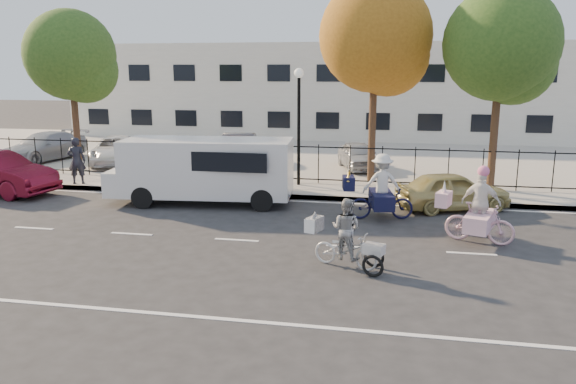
% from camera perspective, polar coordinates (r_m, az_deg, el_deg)
% --- Properties ---
extents(ground, '(120.00, 120.00, 0.00)m').
position_cam_1_polar(ground, '(15.03, -5.24, -4.89)').
color(ground, '#333334').
extents(road_markings, '(60.00, 9.52, 0.01)m').
position_cam_1_polar(road_markings, '(15.03, -5.24, -4.87)').
color(road_markings, silver).
rests_on(road_markings, ground).
extents(curb, '(60.00, 0.10, 0.15)m').
position_cam_1_polar(curb, '(19.74, -1.22, -0.41)').
color(curb, '#A8A399').
rests_on(curb, ground).
extents(sidewalk, '(60.00, 2.20, 0.15)m').
position_cam_1_polar(sidewalk, '(20.75, -0.61, 0.23)').
color(sidewalk, '#A8A399').
rests_on(sidewalk, ground).
extents(parking_lot, '(60.00, 15.60, 0.15)m').
position_cam_1_polar(parking_lot, '(29.38, 2.83, 3.83)').
color(parking_lot, '#A8A399').
rests_on(parking_lot, ground).
extents(iron_fence, '(58.00, 0.06, 1.50)m').
position_cam_1_polar(iron_fence, '(21.65, -0.04, 2.97)').
color(iron_fence, black).
rests_on(iron_fence, sidewalk).
extents(building, '(34.00, 10.00, 6.00)m').
position_cam_1_polar(building, '(39.01, 4.97, 10.24)').
color(building, silver).
rests_on(building, ground).
extents(lamppost, '(0.36, 0.36, 4.33)m').
position_cam_1_polar(lamppost, '(20.92, 1.11, 8.73)').
color(lamppost, black).
rests_on(lamppost, sidewalk).
extents(street_sign, '(0.85, 0.06, 1.80)m').
position_cam_1_polar(street_sign, '(21.61, -5.08, 4.29)').
color(street_sign, black).
rests_on(street_sign, sidewalk).
extents(zebra_trike, '(1.89, 1.21, 1.62)m').
position_cam_1_polar(zebra_trike, '(12.88, 5.92, -4.95)').
color(zebra_trike, silver).
rests_on(zebra_trike, ground).
extents(unicorn_bike, '(2.08, 1.50, 2.05)m').
position_cam_1_polar(unicorn_bike, '(15.38, 18.81, -2.18)').
color(unicorn_bike, '#DEA9BA').
rests_on(unicorn_bike, ground).
extents(bull_bike, '(2.20, 1.53, 1.99)m').
position_cam_1_polar(bull_bike, '(17.08, 9.39, -0.12)').
color(bull_bike, '#0F1034').
rests_on(bull_bike, ground).
extents(white_van, '(6.26, 2.56, 2.17)m').
position_cam_1_polar(white_van, '(19.00, -8.47, 2.41)').
color(white_van, white).
rests_on(white_van, ground).
extents(gold_sedan, '(3.93, 2.67, 1.24)m').
position_cam_1_polar(gold_sedan, '(18.77, 16.37, 0.12)').
color(gold_sedan, tan).
rests_on(gold_sedan, ground).
extents(pedestrian, '(0.76, 0.62, 1.78)m').
position_cam_1_polar(pedestrian, '(22.80, -20.67, 3.00)').
color(pedestrian, black).
rests_on(pedestrian, sidewalk).
extents(lot_car_a, '(2.72, 4.84, 1.33)m').
position_cam_1_polar(lot_car_a, '(29.32, -23.52, 4.25)').
color(lot_car_a, '#A2A4A9').
rests_on(lot_car_a, parking_lot).
extents(lot_car_b, '(3.53, 4.90, 1.24)m').
position_cam_1_polar(lot_car_b, '(27.26, -17.02, 4.11)').
color(lot_car_b, white).
rests_on(lot_car_b, parking_lot).
extents(lot_car_c, '(1.98, 4.27, 1.36)m').
position_cam_1_polar(lot_car_c, '(26.13, -5.10, 4.39)').
color(lot_car_c, '#48494F').
rests_on(lot_car_c, parking_lot).
extents(lot_car_d, '(2.31, 3.70, 1.17)m').
position_cam_1_polar(lot_car_d, '(24.80, 7.16, 3.70)').
color(lot_car_d, '#AAADB2').
rests_on(lot_car_d, parking_lot).
extents(tree_west, '(3.76, 3.76, 6.90)m').
position_cam_1_polar(tree_west, '(25.75, -20.86, 12.46)').
color(tree_west, '#442D1D').
rests_on(tree_west, ground).
extents(tree_mid, '(4.25, 4.25, 7.79)m').
position_cam_1_polar(tree_mid, '(22.06, 9.22, 14.86)').
color(tree_mid, '#442D1D').
rests_on(tree_mid, ground).
extents(tree_east, '(3.98, 3.98, 7.29)m').
position_cam_1_polar(tree_east, '(21.45, 21.15, 13.34)').
color(tree_east, '#442D1D').
rests_on(tree_east, ground).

